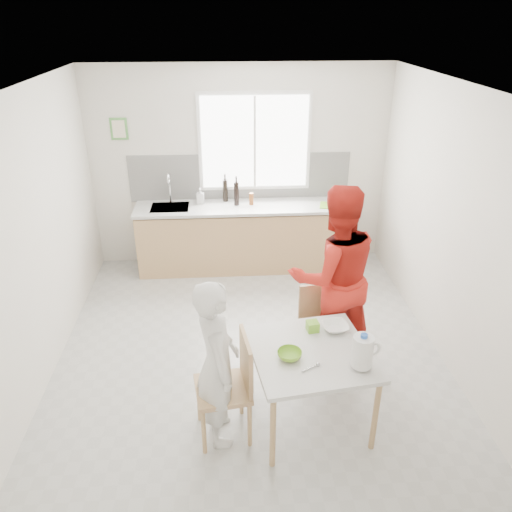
{
  "coord_description": "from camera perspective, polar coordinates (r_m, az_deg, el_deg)",
  "views": [
    {
      "loc": [
        -0.23,
        -4.34,
        3.29
      ],
      "look_at": [
        0.08,
        0.2,
        1.03
      ],
      "focal_mm": 35.0,
      "sensor_mm": 36.0,
      "label": 1
    }
  ],
  "objects": [
    {
      "name": "ground",
      "position": [
        5.45,
        -0.71,
        -10.69
      ],
      "size": [
        4.5,
        4.5,
        0.0
      ],
      "primitive_type": "plane",
      "color": "#B7B7B2",
      "rests_on": "ground"
    },
    {
      "name": "person_red",
      "position": [
        4.93,
        8.89,
        -2.35
      ],
      "size": [
        1.01,
        0.83,
        1.88
      ],
      "primitive_type": "imported",
      "rotation": [
        0.0,
        0.0,
        3.28
      ],
      "color": "red",
      "rests_on": "ground"
    },
    {
      "name": "cutting_board",
      "position": [
        6.77,
        8.81,
        5.71
      ],
      "size": [
        0.4,
        0.32,
        0.01
      ],
      "primitive_type": "cube",
      "rotation": [
        0.0,
        0.0,
        -0.23
      ],
      "color": "#82CE2F",
      "rests_on": "kitchen_counter"
    },
    {
      "name": "window",
      "position": [
        6.77,
        -0.16,
        12.87
      ],
      "size": [
        1.5,
        0.06,
        1.3
      ],
      "color": "white",
      "rests_on": "room_shell"
    },
    {
      "name": "picture_frame",
      "position": [
        6.84,
        -15.4,
        13.83
      ],
      "size": [
        0.22,
        0.03,
        0.28
      ],
      "color": "#529A46",
      "rests_on": "room_shell"
    },
    {
      "name": "chair_left",
      "position": [
        4.24,
        -2.87,
        -14.3
      ],
      "size": [
        0.5,
        0.5,
        0.95
      ],
      "rotation": [
        0.0,
        0.0,
        -1.43
      ],
      "color": "tan",
      "rests_on": "ground"
    },
    {
      "name": "wine_bottle_a",
      "position": [
        6.69,
        -2.25,
        7.15
      ],
      "size": [
        0.07,
        0.07,
        0.32
      ],
      "primitive_type": "cylinder",
      "color": "black",
      "rests_on": "kitchen_counter"
    },
    {
      "name": "wine_bottle_b",
      "position": [
        6.84,
        -3.53,
        7.47
      ],
      "size": [
        0.07,
        0.07,
        0.3
      ],
      "primitive_type": "cylinder",
      "color": "black",
      "rests_on": "kitchen_counter"
    },
    {
      "name": "chair_far",
      "position": [
        5.12,
        7.14,
        -7.43
      ],
      "size": [
        0.43,
        0.43,
        0.82
      ],
      "rotation": [
        0.0,
        0.0,
        0.14
      ],
      "color": "tan",
      "rests_on": "ground"
    },
    {
      "name": "soap_bottle",
      "position": [
        6.81,
        -6.38,
        6.87
      ],
      "size": [
        0.1,
        0.1,
        0.21
      ],
      "primitive_type": "imported",
      "rotation": [
        0.0,
        0.0,
        -0.06
      ],
      "color": "#999999",
      "rests_on": "kitchen_counter"
    },
    {
      "name": "dining_table",
      "position": [
        4.28,
        6.27,
        -11.56
      ],
      "size": [
        1.09,
        1.09,
        0.74
      ],
      "rotation": [
        0.0,
        0.0,
        0.14
      ],
      "color": "silver",
      "rests_on": "ground"
    },
    {
      "name": "bowl_white",
      "position": [
        4.49,
        9.04,
        -8.02
      ],
      "size": [
        0.26,
        0.26,
        0.06
      ],
      "primitive_type": "imported",
      "rotation": [
        0.0,
        0.0,
        0.14
      ],
      "color": "white",
      "rests_on": "dining_table"
    },
    {
      "name": "room_shell",
      "position": [
        4.64,
        -0.82,
        5.7
      ],
      "size": [
        4.5,
        4.5,
        4.5
      ],
      "color": "silver",
      "rests_on": "ground"
    },
    {
      "name": "green_box",
      "position": [
        4.45,
        6.48,
        -7.98
      ],
      "size": [
        0.11,
        0.11,
        0.09
      ],
      "primitive_type": "cube",
      "rotation": [
        0.0,
        0.0,
        0.14
      ],
      "color": "#74BB2B",
      "rests_on": "dining_table"
    },
    {
      "name": "jar_amber",
      "position": [
        6.73,
        -0.53,
        6.55
      ],
      "size": [
        0.06,
        0.06,
        0.16
      ],
      "primitive_type": "cylinder",
      "color": "brown",
      "rests_on": "kitchen_counter"
    },
    {
      "name": "backsplash",
      "position": [
        6.9,
        -1.84,
        9.02
      ],
      "size": [
        3.0,
        0.02,
        0.65
      ],
      "primitive_type": "cube",
      "color": "white",
      "rests_on": "room_shell"
    },
    {
      "name": "spoon",
      "position": [
        4.04,
        6.19,
        -12.62
      ],
      "size": [
        0.15,
        0.09,
        0.01
      ],
      "primitive_type": "cylinder",
      "rotation": [
        0.0,
        1.57,
        0.49
      ],
      "color": "#A5A5AA",
      "rests_on": "dining_table"
    },
    {
      "name": "kitchen_counter",
      "position": [
        6.92,
        -1.68,
        1.91
      ],
      "size": [
        2.84,
        0.64,
        1.37
      ],
      "color": "tan",
      "rests_on": "ground"
    },
    {
      "name": "milk_jug",
      "position": [
        4.03,
        12.13,
        -10.57
      ],
      "size": [
        0.23,
        0.17,
        0.29
      ],
      "rotation": [
        0.0,
        0.0,
        0.14
      ],
      "color": "white",
      "rests_on": "dining_table"
    },
    {
      "name": "person_white",
      "position": [
        4.09,
        -4.46,
        -12.14
      ],
      "size": [
        0.43,
        0.59,
        1.49
      ],
      "primitive_type": "imported",
      "rotation": [
        0.0,
        0.0,
        1.71
      ],
      "color": "white",
      "rests_on": "ground"
    },
    {
      "name": "bowl_green",
      "position": [
        4.12,
        3.86,
        -11.2
      ],
      "size": [
        0.23,
        0.23,
        0.06
      ],
      "primitive_type": "imported",
      "rotation": [
        0.0,
        0.0,
        0.14
      ],
      "color": "#7AB92A",
      "rests_on": "dining_table"
    }
  ]
}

